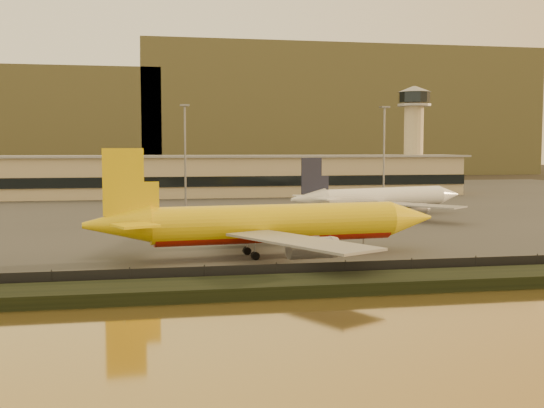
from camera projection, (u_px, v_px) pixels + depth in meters
The scene contains 12 objects.
ground at pixel (302, 264), 89.76m from camera, with size 900.00×900.00×0.00m, color black.
embankment at pixel (338, 284), 73.07m from camera, with size 320.00×7.00×1.40m, color black.
tarmac at pixel (220, 204), 182.70m from camera, with size 320.00×220.00×0.20m, color #2D2D2D.
perimeter_fence at pixel (328, 272), 76.93m from camera, with size 300.00×0.05×2.20m, color black.
terminal_building at pixel (161, 177), 209.34m from camera, with size 202.00×25.00×12.60m.
control_tower at pixel (414, 128), 229.34m from camera, with size 11.20×11.20×35.50m.
apron_light_masts at pixel (290, 146), 164.66m from camera, with size 152.20×12.20×25.40m.
distant_hills at pixel (140, 121), 415.88m from camera, with size 470.00×160.00×70.00m.
dhl_cargo_jet at pixel (270, 224), 94.35m from camera, with size 50.34×49.06×15.03m.
white_narrowbody_jet at pixel (381, 199), 149.45m from camera, with size 44.29×42.18×12.98m.
gse_vehicle_yellow at pixel (346, 229), 118.99m from camera, with size 4.04×1.82×1.82m, color yellow.
gse_vehicle_white at pixel (190, 229), 119.35m from camera, with size 3.53×1.59×1.59m, color white.
Camera 1 is at (-20.67, -86.43, 15.39)m, focal length 45.00 mm.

